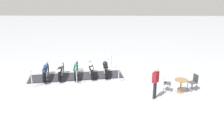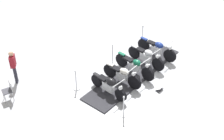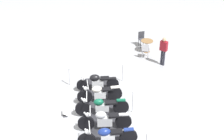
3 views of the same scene
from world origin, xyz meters
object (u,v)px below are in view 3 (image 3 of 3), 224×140
Objects in this scene: info_placard at (65,114)px; bystander_person at (164,49)px; motorcycle_chrome at (104,120)px; stanchion_left_mid at (133,105)px; stanchion_right_front at (70,79)px; cafe_chair_near_table at (145,50)px; motorcycle_forest at (101,106)px; stanchion_left_front at (123,76)px; cafe_table at (147,43)px; cafe_chair_across_table at (142,38)px; motorcycle_black at (97,82)px; motorcycle_cream at (99,93)px; motorcycle_navy at (107,136)px.

info_placard is 6.68m from bystander_person.
motorcycle_chrome is 1.93× the size of stanchion_left_mid.
stanchion_right_front is 5.00m from cafe_chair_near_table.
motorcycle_chrome reaches higher than cafe_chair_near_table.
motorcycle_forest is at bearing 167.41° from cafe_chair_near_table.
cafe_chair_near_table is (-2.61, 1.28, 0.22)m from stanchion_left_front.
stanchion_left_mid is at bearing 10.31° from stanchion_left_front.
cafe_table is at bearing -112.68° from motorcycle_chrome.
cafe_chair_across_table is (-6.72, 0.68, 0.15)m from stanchion_left_mid.
cafe_table is at bearing 170.88° from stanchion_left_mid.
stanchion_left_front is at bearing -151.23° from motorcycle_black.
stanchion_left_mid reaches higher than motorcycle_cream.
stanchion_left_mid is 5.20m from cafe_chair_near_table.
motorcycle_black reaches higher than info_placard.
cafe_chair_across_table reaches higher than cafe_table.
motorcycle_forest reaches higher than motorcycle_chrome.
stanchion_left_mid is at bearing -175.93° from motorcycle_forest.
cafe_table is (-4.30, 2.66, 0.05)m from motorcycle_black.
motorcycle_navy is 1.36× the size of bystander_person.
motorcycle_cream is at bearing -85.85° from motorcycle_chrome.
bystander_person is (-4.36, 1.75, 0.61)m from stanchion_left_mid.
stanchion_left_front is 0.98× the size of stanchion_right_front.
cafe_chair_near_table is at bearing -14.38° from cafe_chair_across_table.
motorcycle_navy is (1.89, 0.34, 0.02)m from motorcycle_forest.
cafe_chair_near_table reaches higher than cafe_table.
stanchion_left_mid is (-0.24, 1.35, -0.10)m from motorcycle_forest.
motorcycle_cream is at bearing -8.37° from bystander_person.
cafe_chair_near_table is (-3.49, 2.53, 0.04)m from motorcycle_black.
motorcycle_navy reaches higher than stanchion_left_front.
motorcycle_black is at bearing -43.38° from info_placard.
bystander_person is (-4.61, 3.10, 0.51)m from motorcycle_forest.
motorcycle_chrome is 7.45m from cafe_table.
motorcycle_navy is at bearing 94.19° from motorcycle_chrome.
stanchion_left_mid reaches higher than motorcycle_navy.
stanchion_left_mid reaches higher than motorcycle_black.
stanchion_left_mid is (0.70, 1.52, -0.12)m from motorcycle_cream.
stanchion_left_front is 3.71m from cafe_table.
motorcycle_navy is 9.02m from cafe_chair_across_table.
cafe_chair_across_table is at bearing 140.98° from stanchion_right_front.
stanchion_left_mid is 1.55× the size of cafe_table.
stanchion_left_mid is (1.64, 1.71, -0.11)m from motorcycle_black.
cafe_chair_near_table is at bearing -113.71° from motorcycle_navy.
cafe_chair_near_table is at bearing -96.23° from bystander_person.
info_placard is (0.28, -2.96, -0.34)m from stanchion_left_mid.
info_placard is 7.91m from cafe_chair_across_table.
cafe_chair_across_table is at bearing 174.21° from stanchion_left_mid.
motorcycle_forest is 3.16× the size of cafe_table.
bystander_person is at bearing -120.19° from cafe_chair_near_table.
stanchion_left_front is (-1.83, 1.06, -0.19)m from motorcycle_cream.
stanchion_left_front is (-2.77, 0.89, -0.18)m from motorcycle_forest.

